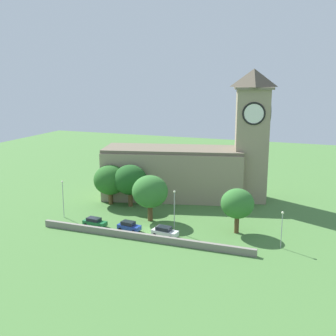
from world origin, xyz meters
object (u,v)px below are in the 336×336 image
at_px(tree_riverside_east, 110,180).
at_px(tree_riverside_west, 150,192).
at_px(car_blue, 129,226).
at_px(streetlamp_west_end, 63,193).
at_px(streetlamp_central, 282,223).
at_px(car_white, 165,232).
at_px(tree_by_tower, 130,180).
at_px(church, 193,163).
at_px(tree_churchyard, 237,204).
at_px(streetlamp_west_mid, 174,205).
at_px(car_green, 95,222).

height_order(tree_riverside_east, tree_riverside_west, tree_riverside_west).
bearing_deg(car_blue, streetlamp_west_end, 171.72).
distance_m(streetlamp_west_end, streetlamp_central, 42.98).
xyz_separation_m(car_white, tree_by_tower, (-13.46, 14.15, 5.01)).
bearing_deg(streetlamp_west_end, streetlamp_central, -0.67).
bearing_deg(streetlamp_west_end, car_blue, -8.28).
distance_m(car_white, streetlamp_central, 20.44).
bearing_deg(car_blue, church, 79.37).
relative_size(tree_riverside_west, tree_churchyard, 1.10).
bearing_deg(church, car_blue, -100.63).
height_order(streetlamp_west_mid, tree_churchyard, tree_churchyard).
xyz_separation_m(streetlamp_west_end, streetlamp_central, (42.97, -0.50, -0.72)).
bearing_deg(tree_riverside_east, car_green, -74.44).
bearing_deg(streetlamp_west_end, car_white, -6.41).
distance_m(streetlamp_west_end, tree_by_tower, 14.98).
distance_m(streetlamp_west_mid, tree_by_tower, 18.07).
bearing_deg(tree_by_tower, car_white, -46.43).
bearing_deg(car_green, tree_churchyard, 13.20).
relative_size(tree_by_tower, tree_riverside_west, 1.01).
xyz_separation_m(car_blue, tree_riverside_east, (-11.04, 13.66, 4.62)).
height_order(streetlamp_west_end, streetlamp_central, streetlamp_west_end).
height_order(streetlamp_west_end, streetlamp_west_mid, streetlamp_west_mid).
height_order(church, streetlamp_central, church).
bearing_deg(car_white, car_green, 179.11).
relative_size(car_green, tree_churchyard, 0.57).
relative_size(car_white, tree_churchyard, 0.59).
bearing_deg(tree_riverside_east, tree_by_tower, 2.37).
relative_size(car_white, streetlamp_central, 0.77).
height_order(church, car_green, church).
bearing_deg(car_blue, car_white, -2.31).
bearing_deg(tree_churchyard, streetlamp_west_end, -173.77).
relative_size(church, car_white, 7.93).
bearing_deg(tree_by_tower, car_blue, -65.76).
bearing_deg(streetlamp_central, tree_riverside_east, 162.77).
bearing_deg(tree_riverside_west, tree_by_tower, 137.06).
bearing_deg(tree_churchyard, tree_riverside_east, 165.77).
relative_size(streetlamp_west_mid, tree_churchyard, 0.94).
xyz_separation_m(tree_by_tower, tree_riverside_west, (7.73, -7.20, 0.01)).
relative_size(car_green, tree_riverside_west, 0.52).
xyz_separation_m(car_white, tree_riverside_west, (-5.73, 6.96, 5.02)).
height_order(streetlamp_central, tree_riverside_west, tree_riverside_west).
bearing_deg(streetlamp_central, tree_churchyard, 152.88).
xyz_separation_m(tree_riverside_east, tree_riverside_west, (12.53, -7.00, 0.42)).
bearing_deg(car_blue, tree_riverside_east, 128.95).
bearing_deg(streetlamp_central, car_green, -176.93).
distance_m(church, car_green, 28.60).
bearing_deg(car_white, tree_churchyard, 28.51).
distance_m(tree_by_tower, tree_churchyard, 26.35).
xyz_separation_m(streetlamp_central, tree_churchyard, (-8.36, 4.28, 1.24)).
relative_size(car_green, tree_riverside_east, 0.54).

